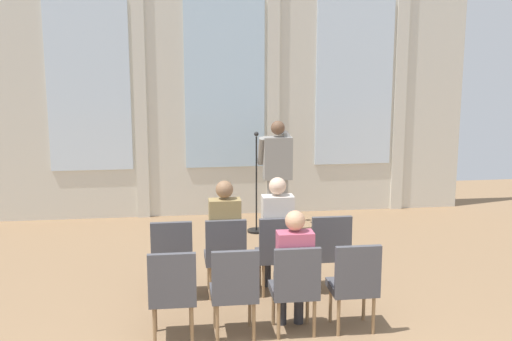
# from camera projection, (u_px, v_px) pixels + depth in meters

# --- Properties ---
(rear_partition) EXTENTS (8.13, 0.14, 4.19)m
(rear_partition) POSITION_uv_depth(u_px,v_px,m) (227.00, 89.00, 10.92)
(rear_partition) COLOR beige
(rear_partition) RESTS_ON ground
(speaker) EXTENTS (0.52, 0.69, 1.73)m
(speaker) POSITION_uv_depth(u_px,v_px,m) (277.00, 169.00, 10.00)
(speaker) COLOR gray
(speaker) RESTS_ON ground
(mic_stand) EXTENTS (0.28, 0.28, 1.55)m
(mic_stand) POSITION_uv_depth(u_px,v_px,m) (256.00, 211.00, 10.21)
(mic_stand) COLOR black
(mic_stand) RESTS_ON ground
(chair_r0_c0) EXTENTS (0.46, 0.44, 0.94)m
(chair_r0_c0) POSITION_uv_depth(u_px,v_px,m) (172.00, 254.00, 7.55)
(chair_r0_c0) COLOR olive
(chair_r0_c0) RESTS_ON ground
(chair_r0_c1) EXTENTS (0.46, 0.44, 0.94)m
(chair_r0_c1) POSITION_uv_depth(u_px,v_px,m) (225.00, 252.00, 7.62)
(chair_r0_c1) COLOR olive
(chair_r0_c1) RESTS_ON ground
(audience_r0_c1) EXTENTS (0.36, 0.39, 1.36)m
(audience_r0_c1) POSITION_uv_depth(u_px,v_px,m) (225.00, 232.00, 7.66)
(audience_r0_c1) COLOR #2D2D33
(audience_r0_c1) RESTS_ON ground
(chair_r0_c2) EXTENTS (0.46, 0.44, 0.94)m
(chair_r0_c2) POSITION_uv_depth(u_px,v_px,m) (278.00, 250.00, 7.70)
(chair_r0_c2) COLOR olive
(chair_r0_c2) RESTS_ON ground
(audience_r0_c2) EXTENTS (0.36, 0.39, 1.38)m
(audience_r0_c2) POSITION_uv_depth(u_px,v_px,m) (277.00, 229.00, 7.73)
(audience_r0_c2) COLOR #2D2D33
(audience_r0_c2) RESTS_ON ground
(chair_r0_c3) EXTENTS (0.46, 0.44, 0.94)m
(chair_r0_c3) POSITION_uv_depth(u_px,v_px,m) (329.00, 248.00, 7.77)
(chair_r0_c3) COLOR olive
(chair_r0_c3) RESTS_ON ground
(chair_r1_c0) EXTENTS (0.46, 0.44, 0.94)m
(chair_r1_c0) POSITION_uv_depth(u_px,v_px,m) (172.00, 290.00, 6.49)
(chair_r1_c0) COLOR olive
(chair_r1_c0) RESTS_ON ground
(chair_r1_c1) EXTENTS (0.46, 0.44, 0.94)m
(chair_r1_c1) POSITION_uv_depth(u_px,v_px,m) (234.00, 287.00, 6.56)
(chair_r1_c1) COLOR olive
(chair_r1_c1) RESTS_ON ground
(chair_r1_c2) EXTENTS (0.46, 0.44, 0.94)m
(chair_r1_c2) POSITION_uv_depth(u_px,v_px,m) (295.00, 284.00, 6.64)
(chair_r1_c2) COLOR olive
(chair_r1_c2) RESTS_ON ground
(audience_r1_c2) EXTENTS (0.36, 0.39, 1.28)m
(audience_r1_c2) POSITION_uv_depth(u_px,v_px,m) (294.00, 264.00, 6.68)
(audience_r1_c2) COLOR #2D2D33
(audience_r1_c2) RESTS_ON ground
(chair_r1_c3) EXTENTS (0.46, 0.44, 0.94)m
(chair_r1_c3) POSITION_uv_depth(u_px,v_px,m) (354.00, 281.00, 6.71)
(chair_r1_c3) COLOR olive
(chair_r1_c3) RESTS_ON ground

